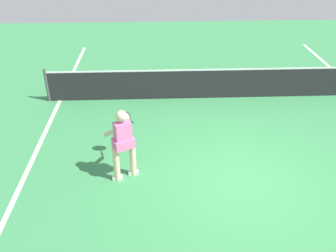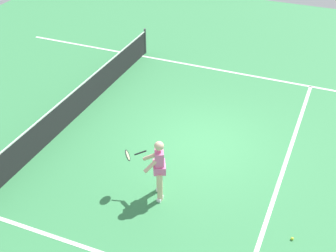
% 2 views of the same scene
% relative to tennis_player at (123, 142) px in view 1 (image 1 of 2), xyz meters
% --- Properties ---
extents(ground_plane, '(25.30, 25.30, 0.00)m').
position_rel_tennis_player_xyz_m(ground_plane, '(2.38, -0.27, -0.85)').
color(ground_plane, '#38844C').
extents(sideline_left_marking, '(0.10, 17.46, 0.01)m').
position_rel_tennis_player_xyz_m(sideline_left_marking, '(-2.10, -0.27, -0.84)').
color(sideline_left_marking, white).
rests_on(sideline_left_marking, ground).
extents(court_net, '(9.65, 0.08, 0.98)m').
position_rel_tennis_player_xyz_m(court_net, '(2.38, 3.66, -0.39)').
color(court_net, '#4C4C51').
rests_on(court_net, ground).
extents(tennis_player, '(0.68, 1.13, 1.55)m').
position_rel_tennis_player_xyz_m(tennis_player, '(0.00, 0.00, 0.00)').
color(tennis_player, beige).
rests_on(tennis_player, ground).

